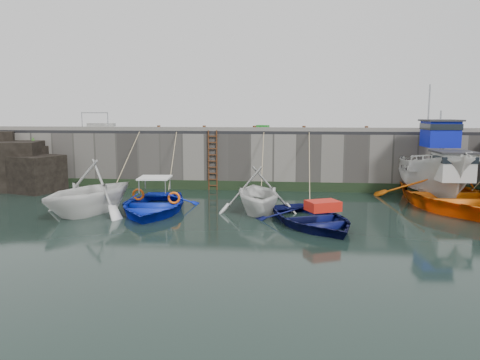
# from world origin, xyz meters

# --- Properties ---
(ground) EXTENTS (120.00, 120.00, 0.00)m
(ground) POSITION_xyz_m (0.00, 0.00, 0.00)
(ground) COLOR black
(ground) RESTS_ON ground
(quay_back) EXTENTS (30.00, 5.00, 3.00)m
(quay_back) POSITION_xyz_m (0.00, 12.50, 1.50)
(quay_back) COLOR slate
(quay_back) RESTS_ON ground
(road_back) EXTENTS (30.00, 5.00, 0.16)m
(road_back) POSITION_xyz_m (0.00, 12.50, 3.08)
(road_back) COLOR black
(road_back) RESTS_ON quay_back
(kerb_back) EXTENTS (30.00, 0.30, 0.20)m
(kerb_back) POSITION_xyz_m (0.00, 10.15, 3.26)
(kerb_back) COLOR slate
(kerb_back) RESTS_ON road_back
(algae_back) EXTENTS (30.00, 0.08, 0.50)m
(algae_back) POSITION_xyz_m (0.00, 9.96, 0.25)
(algae_back) COLOR black
(algae_back) RESTS_ON ground
(rock_outcrop) EXTENTS (5.85, 4.24, 3.41)m
(rock_outcrop) POSITION_xyz_m (-12.92, 9.11, 1.26)
(rock_outcrop) COLOR black
(rock_outcrop) RESTS_ON ground
(ladder) EXTENTS (0.51, 0.08, 3.20)m
(ladder) POSITION_xyz_m (-2.00, 9.91, 1.59)
(ladder) COLOR #3F1E0F
(ladder) RESTS_ON ground
(boat_near_white) EXTENTS (5.56, 5.94, 2.52)m
(boat_near_white) POSITION_xyz_m (-6.07, 3.62, 0.00)
(boat_near_white) COLOR silver
(boat_near_white) RESTS_ON ground
(boat_near_white_rope) EXTENTS (0.04, 4.67, 3.10)m
(boat_near_white_rope) POSITION_xyz_m (-6.07, 8.06, 0.00)
(boat_near_white_rope) COLOR tan
(boat_near_white_rope) RESTS_ON ground
(boat_near_blue) EXTENTS (4.26, 5.61, 1.09)m
(boat_near_blue) POSITION_xyz_m (-3.57, 4.20, 0.00)
(boat_near_blue) COLOR #0C23BC
(boat_near_blue) RESTS_ON ground
(boat_near_blue_rope) EXTENTS (0.04, 4.20, 3.10)m
(boat_near_blue_rope) POSITION_xyz_m (-3.57, 8.35, 0.00)
(boat_near_blue_rope) COLOR tan
(boat_near_blue_rope) RESTS_ON ground
(boat_near_blacktrim) EXTENTS (4.26, 4.73, 2.20)m
(boat_near_blacktrim) POSITION_xyz_m (0.78, 4.73, 0.00)
(boat_near_blacktrim) COLOR silver
(boat_near_blacktrim) RESTS_ON ground
(boat_near_blacktrim_rope) EXTENTS (0.04, 3.80, 3.10)m
(boat_near_blacktrim_rope) POSITION_xyz_m (0.78, 8.61, 0.00)
(boat_near_blacktrim_rope) COLOR tan
(boat_near_blacktrim_rope) RESTS_ON ground
(boat_near_navy) EXTENTS (5.20, 5.89, 1.01)m
(boat_near_navy) POSITION_xyz_m (2.98, 2.55, 0.00)
(boat_near_navy) COLOR #0B0F45
(boat_near_navy) RESTS_ON ground
(boat_near_navy_rope) EXTENTS (0.04, 5.59, 3.10)m
(boat_near_navy_rope) POSITION_xyz_m (2.98, 7.52, 0.00)
(boat_near_navy_rope) COLOR tan
(boat_near_navy_rope) RESTS_ON ground
(boat_far_white) EXTENTS (3.16, 7.57, 5.87)m
(boat_far_white) POSITION_xyz_m (9.07, 8.89, 1.20)
(boat_far_white) COLOR white
(boat_far_white) RESTS_ON ground
(boat_far_orange) EXTENTS (5.84, 7.88, 4.57)m
(boat_far_orange) POSITION_xyz_m (9.08, 6.90, 0.51)
(boat_far_orange) COLOR orange
(boat_far_orange) RESTS_ON ground
(fish_crate) EXTENTS (0.73, 0.53, 0.28)m
(fish_crate) POSITION_xyz_m (0.58, 11.24, 3.30)
(fish_crate) COLOR #198E20
(fish_crate) RESTS_ON road_back
(railing) EXTENTS (1.60, 1.05, 1.00)m
(railing) POSITION_xyz_m (-8.75, 11.25, 3.36)
(railing) COLOR #A5A8AD
(railing) RESTS_ON road_back
(bollard_a) EXTENTS (0.18, 0.18, 0.28)m
(bollard_a) POSITION_xyz_m (-5.00, 10.25, 3.30)
(bollard_a) COLOR #3F1E0F
(bollard_a) RESTS_ON road_back
(bollard_b) EXTENTS (0.18, 0.18, 0.28)m
(bollard_b) POSITION_xyz_m (-2.50, 10.25, 3.30)
(bollard_b) COLOR #3F1E0F
(bollard_b) RESTS_ON road_back
(bollard_c) EXTENTS (0.18, 0.18, 0.28)m
(bollard_c) POSITION_xyz_m (0.20, 10.25, 3.30)
(bollard_c) COLOR #3F1E0F
(bollard_c) RESTS_ON road_back
(bollard_d) EXTENTS (0.18, 0.18, 0.28)m
(bollard_d) POSITION_xyz_m (2.80, 10.25, 3.30)
(bollard_d) COLOR #3F1E0F
(bollard_d) RESTS_ON road_back
(bollard_e) EXTENTS (0.18, 0.18, 0.28)m
(bollard_e) POSITION_xyz_m (6.00, 10.25, 3.30)
(bollard_e) COLOR #3F1E0F
(bollard_e) RESTS_ON road_back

